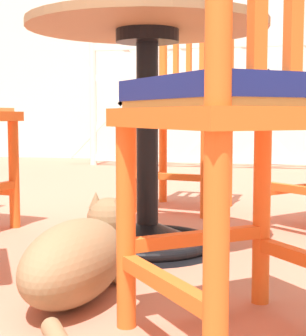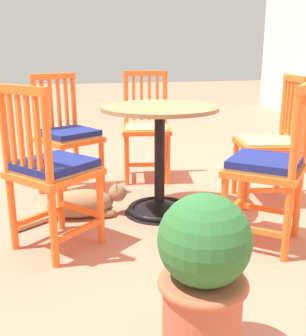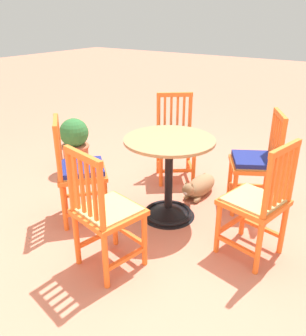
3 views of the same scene
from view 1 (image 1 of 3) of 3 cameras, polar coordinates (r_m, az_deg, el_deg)
name	(u,v)px [view 1 (image 1 of 3)]	position (r m, az deg, el deg)	size (l,w,h in m)	color
ground_plane	(114,243)	(1.94, -4.03, -7.63)	(24.00, 24.00, 0.00)	#C6755B
building_wall_backdrop	(220,14)	(5.58, 6.85, 15.30)	(10.00, 0.20, 2.80)	silver
lattice_fence_panel	(237,103)	(4.70, 8.55, 6.57)	(2.97, 0.06, 1.07)	silver
cafe_table	(147,163)	(1.80, -0.57, 0.56)	(0.76, 0.76, 0.73)	black
orange_chair_facing_out	(185,116)	(2.61, 3.24, 5.33)	(0.47, 0.47, 0.91)	orange
orange_chair_at_corner	(252,109)	(1.04, 10.07, 5.88)	(0.56, 0.56, 0.91)	orange
tabby_cat	(81,257)	(1.38, -7.31, -8.99)	(0.27, 0.73, 0.23)	#8E704C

